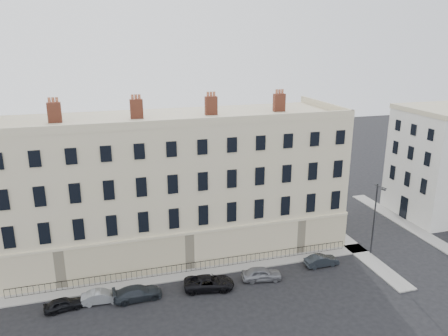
{
  "coord_description": "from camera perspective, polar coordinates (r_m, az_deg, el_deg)",
  "views": [
    {
      "loc": [
        -14.02,
        -33.76,
        23.18
      ],
      "look_at": [
        -1.13,
        10.0,
        9.42
      ],
      "focal_mm": 35.0,
      "sensor_mm": 36.0,
      "label": 1
    }
  ],
  "objects": [
    {
      "name": "pavement_adjacent",
      "position": [
        61.8,
        22.14,
        -6.49
      ],
      "size": [
        2.0,
        20.0,
        0.12
      ],
      "primitive_type": "cube",
      "color": "gray",
      "rests_on": "ground"
    },
    {
      "name": "car_a",
      "position": [
        42.72,
        -20.22,
        -16.33
      ],
      "size": [
        3.52,
        1.87,
        1.14
      ],
      "primitive_type": "imported",
      "rotation": [
        0.0,
        0.0,
        1.73
      ],
      "color": "black",
      "rests_on": "ground"
    },
    {
      "name": "car_d",
      "position": [
        43.05,
        -1.97,
        -14.75
      ],
      "size": [
        5.1,
        3.0,
        1.33
      ],
      "primitive_type": "imported",
      "rotation": [
        0.0,
        0.0,
        1.4
      ],
      "color": "black",
      "rests_on": "ground"
    },
    {
      "name": "car_b",
      "position": [
        42.7,
        -15.71,
        -15.86
      ],
      "size": [
        3.6,
        1.36,
        1.17
      ],
      "primitive_type": "imported",
      "rotation": [
        0.0,
        0.0,
        1.54
      ],
      "color": "gray",
      "rests_on": "ground"
    },
    {
      "name": "car_e",
      "position": [
        44.59,
        4.93,
        -13.6
      ],
      "size": [
        4.15,
        2.2,
        1.35
      ],
      "primitive_type": "imported",
      "rotation": [
        0.0,
        0.0,
        1.41
      ],
      "color": "slate",
      "rests_on": "ground"
    },
    {
      "name": "pavement_terrace",
      "position": [
        45.31,
        -9.3,
        -14.14
      ],
      "size": [
        48.0,
        2.0,
        0.12
      ],
      "primitive_type": "cube",
      "color": "gray",
      "rests_on": "ground"
    },
    {
      "name": "adjacent_building",
      "position": [
        64.15,
        26.49,
        0.38
      ],
      "size": [
        10.0,
        10.0,
        14.0
      ],
      "primitive_type": "cube",
      "color": "silver",
      "rests_on": "ground"
    },
    {
      "name": "ground",
      "position": [
        43.28,
        5.38,
        -15.68
      ],
      "size": [
        160.0,
        160.0,
        0.0
      ],
      "primitive_type": "plane",
      "color": "black",
      "rests_on": "ground"
    },
    {
      "name": "car_c",
      "position": [
        42.37,
        -11.22,
        -15.71
      ],
      "size": [
        4.55,
        2.06,
        1.29
      ],
      "primitive_type": "imported",
      "rotation": [
        0.0,
        0.0,
        1.63
      ],
      "color": "#22272E",
      "rests_on": "ground"
    },
    {
      "name": "railings",
      "position": [
        45.93,
        -4.32,
        -12.78
      ],
      "size": [
        35.0,
        0.04,
        0.96
      ],
      "color": "black",
      "rests_on": "ground"
    },
    {
      "name": "pavement_east_return",
      "position": [
        54.85,
        15.09,
        -8.77
      ],
      "size": [
        2.0,
        24.0,
        0.12
      ],
      "primitive_type": "cube",
      "color": "gray",
      "rests_on": "ground"
    },
    {
      "name": "streetlamp",
      "position": [
        50.15,
        19.1,
        -5.96
      ],
      "size": [
        0.55,
        1.77,
        8.27
      ],
      "rotation": [
        0.0,
        0.0,
        0.22
      ],
      "color": "#28292C",
      "rests_on": "ground"
    },
    {
      "name": "terrace",
      "position": [
        49.01,
        -6.09,
        -1.98
      ],
      "size": [
        36.22,
        12.22,
        17.0
      ],
      "color": "beige",
      "rests_on": "ground"
    },
    {
      "name": "car_f",
      "position": [
        48.01,
        12.61,
        -11.71
      ],
      "size": [
        3.67,
        1.33,
        1.2
      ],
      "primitive_type": "imported",
      "rotation": [
        0.0,
        0.0,
        1.59
      ],
      "color": "#1E2329",
      "rests_on": "ground"
    }
  ]
}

